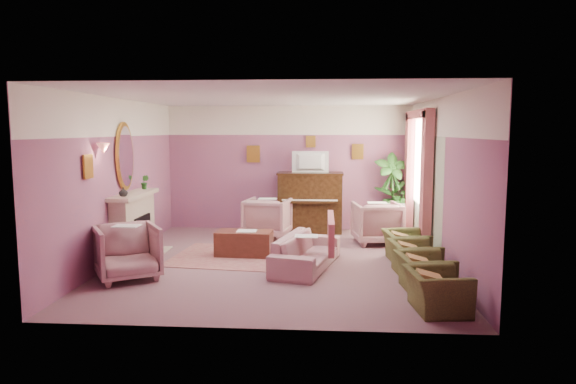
# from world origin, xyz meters

# --- Properties ---
(floor) EXTENTS (5.50, 6.00, 0.01)m
(floor) POSITION_xyz_m (0.00, 0.00, 0.00)
(floor) COLOR #7C555E
(floor) RESTS_ON ground
(ceiling) EXTENTS (5.50, 6.00, 0.01)m
(ceiling) POSITION_xyz_m (0.00, 0.00, 2.80)
(ceiling) COLOR silver
(ceiling) RESTS_ON wall_back
(wall_back) EXTENTS (5.50, 0.02, 2.80)m
(wall_back) POSITION_xyz_m (0.00, 3.00, 1.40)
(wall_back) COLOR #784B7A
(wall_back) RESTS_ON floor
(wall_front) EXTENTS (5.50, 0.02, 2.80)m
(wall_front) POSITION_xyz_m (0.00, -3.00, 1.40)
(wall_front) COLOR #784B7A
(wall_front) RESTS_ON floor
(wall_left) EXTENTS (0.02, 6.00, 2.80)m
(wall_left) POSITION_xyz_m (-2.75, 0.00, 1.40)
(wall_left) COLOR #784B7A
(wall_left) RESTS_ON floor
(wall_right) EXTENTS (0.02, 6.00, 2.80)m
(wall_right) POSITION_xyz_m (2.75, 0.00, 1.40)
(wall_right) COLOR #784B7A
(wall_right) RESTS_ON floor
(picture_rail_band) EXTENTS (5.50, 0.01, 0.65)m
(picture_rail_band) POSITION_xyz_m (0.00, 2.99, 2.47)
(picture_rail_band) COLOR white
(picture_rail_band) RESTS_ON wall_back
(stripe_panel) EXTENTS (0.01, 3.00, 2.15)m
(stripe_panel) POSITION_xyz_m (2.73, 1.30, 1.07)
(stripe_panel) COLOR #A8B498
(stripe_panel) RESTS_ON wall_right
(fireplace_surround) EXTENTS (0.30, 1.40, 1.10)m
(fireplace_surround) POSITION_xyz_m (-2.59, 0.20, 0.55)
(fireplace_surround) COLOR #C2AE93
(fireplace_surround) RESTS_ON floor
(fireplace_inset) EXTENTS (0.18, 0.72, 0.68)m
(fireplace_inset) POSITION_xyz_m (-2.49, 0.20, 0.40)
(fireplace_inset) COLOR black
(fireplace_inset) RESTS_ON floor
(fire_ember) EXTENTS (0.06, 0.54, 0.10)m
(fire_ember) POSITION_xyz_m (-2.45, 0.20, 0.22)
(fire_ember) COLOR #FF5132
(fire_ember) RESTS_ON floor
(mantel_shelf) EXTENTS (0.40, 1.55, 0.07)m
(mantel_shelf) POSITION_xyz_m (-2.56, 0.20, 1.12)
(mantel_shelf) COLOR #C2AE93
(mantel_shelf) RESTS_ON fireplace_surround
(hearth) EXTENTS (0.55, 1.50, 0.02)m
(hearth) POSITION_xyz_m (-2.39, 0.20, 0.01)
(hearth) COLOR #C2AE93
(hearth) RESTS_ON floor
(mirror_frame) EXTENTS (0.04, 0.72, 1.20)m
(mirror_frame) POSITION_xyz_m (-2.70, 0.20, 1.80)
(mirror_frame) COLOR gold
(mirror_frame) RESTS_ON wall_left
(mirror_glass) EXTENTS (0.01, 0.60, 1.06)m
(mirror_glass) POSITION_xyz_m (-2.67, 0.20, 1.80)
(mirror_glass) COLOR white
(mirror_glass) RESTS_ON wall_left
(sconce_shade) EXTENTS (0.20, 0.20, 0.16)m
(sconce_shade) POSITION_xyz_m (-2.62, -0.85, 1.98)
(sconce_shade) COLOR #D86C58
(sconce_shade) RESTS_ON wall_left
(piano) EXTENTS (1.40, 0.60, 1.30)m
(piano) POSITION_xyz_m (0.50, 2.68, 0.65)
(piano) COLOR black
(piano) RESTS_ON floor
(piano_keyshelf) EXTENTS (1.30, 0.12, 0.06)m
(piano_keyshelf) POSITION_xyz_m (0.50, 2.33, 0.72)
(piano_keyshelf) COLOR black
(piano_keyshelf) RESTS_ON piano
(piano_keys) EXTENTS (1.20, 0.08, 0.02)m
(piano_keys) POSITION_xyz_m (0.50, 2.33, 0.76)
(piano_keys) COLOR white
(piano_keys) RESTS_ON piano
(piano_top) EXTENTS (1.45, 0.65, 0.04)m
(piano_top) POSITION_xyz_m (0.50, 2.68, 1.31)
(piano_top) COLOR black
(piano_top) RESTS_ON piano
(television) EXTENTS (0.80, 0.12, 0.48)m
(television) POSITION_xyz_m (0.50, 2.63, 1.60)
(television) COLOR black
(television) RESTS_ON piano
(print_back_left) EXTENTS (0.30, 0.03, 0.38)m
(print_back_left) POSITION_xyz_m (-0.80, 2.96, 1.72)
(print_back_left) COLOR gold
(print_back_left) RESTS_ON wall_back
(print_back_right) EXTENTS (0.26, 0.03, 0.34)m
(print_back_right) POSITION_xyz_m (1.55, 2.96, 1.78)
(print_back_right) COLOR gold
(print_back_right) RESTS_ON wall_back
(print_back_mid) EXTENTS (0.22, 0.03, 0.26)m
(print_back_mid) POSITION_xyz_m (0.50, 2.96, 2.00)
(print_back_mid) COLOR gold
(print_back_mid) RESTS_ON wall_back
(print_left_wall) EXTENTS (0.03, 0.28, 0.36)m
(print_left_wall) POSITION_xyz_m (-2.71, -1.20, 1.72)
(print_left_wall) COLOR gold
(print_left_wall) RESTS_ON wall_left
(window_blind) EXTENTS (0.03, 1.40, 1.80)m
(window_blind) POSITION_xyz_m (2.70, 1.55, 1.70)
(window_blind) COLOR beige
(window_blind) RESTS_ON wall_right
(curtain_left) EXTENTS (0.16, 0.34, 2.60)m
(curtain_left) POSITION_xyz_m (2.62, 0.63, 1.30)
(curtain_left) COLOR #B3565C
(curtain_left) RESTS_ON floor
(curtain_right) EXTENTS (0.16, 0.34, 2.60)m
(curtain_right) POSITION_xyz_m (2.62, 2.47, 1.30)
(curtain_right) COLOR #B3565C
(curtain_right) RESTS_ON floor
(pelmet) EXTENTS (0.16, 2.20, 0.16)m
(pelmet) POSITION_xyz_m (2.62, 1.55, 2.56)
(pelmet) COLOR #B3565C
(pelmet) RESTS_ON wall_right
(mantel_plant) EXTENTS (0.16, 0.16, 0.28)m
(mantel_plant) POSITION_xyz_m (-2.55, 0.75, 1.29)
(mantel_plant) COLOR #2A6422
(mantel_plant) RESTS_ON mantel_shelf
(mantel_vase) EXTENTS (0.16, 0.16, 0.16)m
(mantel_vase) POSITION_xyz_m (-2.55, -0.30, 1.23)
(mantel_vase) COLOR white
(mantel_vase) RESTS_ON mantel_shelf
(area_rug) EXTENTS (2.68, 2.06, 0.01)m
(area_rug) POSITION_xyz_m (-0.62, 0.28, 0.01)
(area_rug) COLOR #9B5B57
(area_rug) RESTS_ON floor
(coffee_table) EXTENTS (1.03, 0.56, 0.45)m
(coffee_table) POSITION_xyz_m (-0.63, 0.40, 0.23)
(coffee_table) COLOR #51261A
(coffee_table) RESTS_ON floor
(table_paper) EXTENTS (0.35, 0.28, 0.01)m
(table_paper) POSITION_xyz_m (-0.58, 0.40, 0.46)
(table_paper) COLOR silver
(table_paper) RESTS_ON coffee_table
(sofa) EXTENTS (0.62, 1.87, 0.75)m
(sofa) POSITION_xyz_m (0.52, -0.35, 0.38)
(sofa) COLOR tan
(sofa) RESTS_ON floor
(sofa_throw) EXTENTS (0.09, 1.41, 0.52)m
(sofa_throw) POSITION_xyz_m (0.92, -0.35, 0.60)
(sofa_throw) COLOR #B3565C
(sofa_throw) RESTS_ON sofa
(floral_armchair_left) EXTENTS (0.89, 0.89, 0.92)m
(floral_armchair_left) POSITION_xyz_m (-0.38, 2.04, 0.46)
(floral_armchair_left) COLOR tan
(floral_armchair_left) RESTS_ON floor
(floral_armchair_right) EXTENTS (0.89, 0.89, 0.92)m
(floral_armchair_right) POSITION_xyz_m (1.86, 1.60, 0.46)
(floral_armchair_right) COLOR tan
(floral_armchair_right) RESTS_ON floor
(floral_armchair_front) EXTENTS (0.89, 0.89, 0.92)m
(floral_armchair_front) POSITION_xyz_m (-2.17, -1.16, 0.46)
(floral_armchair_front) COLOR tan
(floral_armchair_front) RESTS_ON floor
(olive_chair_a) EXTENTS (0.57, 0.81, 0.70)m
(olive_chair_a) POSITION_xyz_m (2.22, -2.27, 0.35)
(olive_chair_a) COLOR #4C4F24
(olive_chair_a) RESTS_ON floor
(olive_chair_b) EXTENTS (0.57, 0.81, 0.70)m
(olive_chair_b) POSITION_xyz_m (2.22, -1.45, 0.35)
(olive_chair_b) COLOR #4C4F24
(olive_chair_b) RESTS_ON floor
(olive_chair_c) EXTENTS (0.57, 0.81, 0.70)m
(olive_chair_c) POSITION_xyz_m (2.22, -0.63, 0.35)
(olive_chair_c) COLOR #4C4F24
(olive_chair_c) RESTS_ON floor
(olive_chair_d) EXTENTS (0.57, 0.81, 0.70)m
(olive_chair_d) POSITION_xyz_m (2.22, 0.19, 0.35)
(olive_chair_d) COLOR #4C4F24
(olive_chair_d) RESTS_ON floor
(side_table) EXTENTS (0.52, 0.52, 0.70)m
(side_table) POSITION_xyz_m (2.39, 2.53, 0.35)
(side_table) COLOR white
(side_table) RESTS_ON floor
(side_plant_big) EXTENTS (0.30, 0.30, 0.34)m
(side_plant_big) POSITION_xyz_m (2.39, 2.53, 0.87)
(side_plant_big) COLOR #2A6422
(side_plant_big) RESTS_ON side_table
(side_plant_small) EXTENTS (0.16, 0.16, 0.28)m
(side_plant_small) POSITION_xyz_m (2.51, 2.43, 0.84)
(side_plant_small) COLOR #2A6422
(side_plant_small) RESTS_ON side_table
(palm_pot) EXTENTS (0.34, 0.34, 0.34)m
(palm_pot) POSITION_xyz_m (2.27, 2.60, 0.17)
(palm_pot) COLOR #A15033
(palm_pot) RESTS_ON floor
(palm_plant) EXTENTS (0.76, 0.76, 1.44)m
(palm_plant) POSITION_xyz_m (2.27, 2.60, 1.06)
(palm_plant) COLOR #2A6422
(palm_plant) RESTS_ON palm_pot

